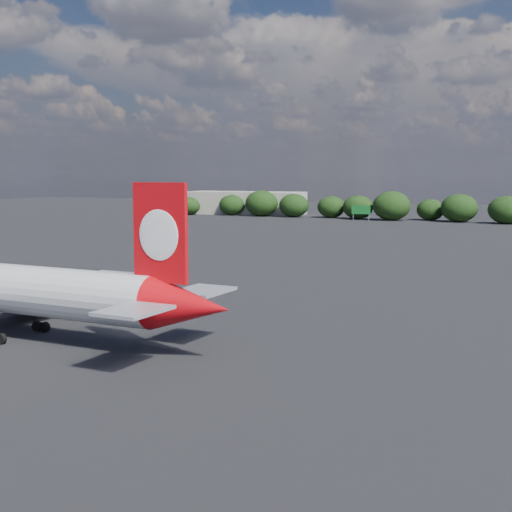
% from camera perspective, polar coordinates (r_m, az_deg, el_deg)
% --- Properties ---
extents(ground, '(500.00, 500.00, 0.00)m').
position_cam_1_polar(ground, '(109.88, 2.11, -1.07)').
color(ground, black).
rests_on(ground, ground).
extents(qantas_airliner, '(43.17, 41.05, 14.09)m').
position_cam_1_polar(qantas_airliner, '(68.05, -18.94, -2.60)').
color(qantas_airliner, silver).
rests_on(qantas_airliner, ground).
extents(terminal_building, '(42.00, 16.00, 8.00)m').
position_cam_1_polar(terminal_building, '(255.97, -0.93, 4.27)').
color(terminal_building, '#9F9789').
rests_on(terminal_building, ground).
extents(highway_sign, '(6.00, 0.30, 4.50)m').
position_cam_1_polar(highway_sign, '(225.31, 8.40, 3.65)').
color(highway_sign, '#136323').
rests_on(highway_sign, ground).
extents(billboard_yellow, '(5.00, 0.30, 5.50)m').
position_cam_1_polar(billboard_yellow, '(225.58, 16.20, 3.65)').
color(billboard_yellow, gold).
rests_on(billboard_yellow, ground).
extents(horizon_treeline, '(205.11, 15.70, 9.10)m').
position_cam_1_polar(horizon_treeline, '(224.09, 14.85, 3.67)').
color(horizon_treeline, black).
rests_on(horizon_treeline, ground).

